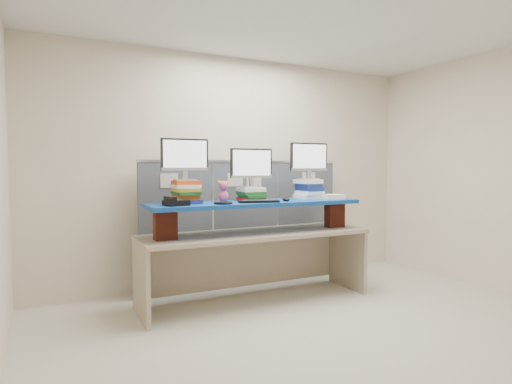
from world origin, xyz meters
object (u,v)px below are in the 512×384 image
desk (256,246)px  monitor_right (309,159)px  monitor_left (185,157)px  monitor_center (251,165)px  desk_phone (175,202)px  blue_board (256,203)px  keyboard (259,201)px

desk → monitor_right: size_ratio=5.11×
desk → monitor_left: bearing=170.9°
monitor_center → monitor_right: monitor_right is taller
monitor_left → desk: bearing=-9.1°
monitor_left → desk_phone: size_ratio=2.03×
monitor_left → desk_phone: bearing=-126.2°
blue_board → monitor_center: monitor_center is taller
desk → keyboard: keyboard is taller
blue_board → keyboard: 0.15m
desk → monitor_right: monitor_right is taller
blue_board → desk: bearing=0.0°
keyboard → desk_phone: (-0.87, 0.05, 0.02)m
desk → blue_board: blue_board is taller
monitor_right → desk: bearing=-170.9°
keyboard → desk_phone: desk_phone is taller
desk_phone → monitor_right: bearing=-4.8°
monitor_center → desk_phone: size_ratio=2.03×
desk → monitor_right: 1.21m
desk_phone → monitor_left: bearing=41.3°
blue_board → desk_phone: size_ratio=9.58×
monitor_center → keyboard: (-0.05, -0.26, -0.37)m
desk → monitor_left: 1.21m
monitor_center → blue_board: bearing=-91.2°
monitor_right → monitor_center: bearing=-180.0°
desk → desk_phone: size_ratio=10.39×
monitor_left → keyboard: monitor_left is taller
monitor_left → monitor_center: bearing=-0.0°
monitor_right → keyboard: (-0.79, -0.25, -0.45)m
monitor_left → monitor_right: bearing=0.0°
monitor_left → monitor_right: monitor_left is taller
desk → monitor_center: 0.87m
desk → monitor_right: bearing=9.1°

